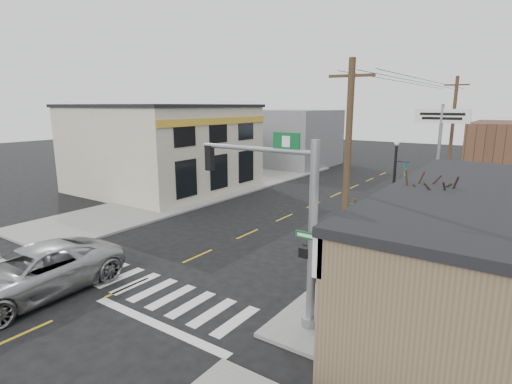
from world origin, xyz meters
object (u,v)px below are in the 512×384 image
Objects in this scene: suv at (33,273)px; guide_sign at (367,224)px; dance_center_sign at (440,132)px; utility_pole_near at (346,187)px; bare_tree at (431,183)px; utility_pole_far at (451,141)px; traffic_signal_pole at (292,213)px; fire_hydrant at (358,258)px; lamp_post at (395,183)px.

suv is 13.32m from guide_sign.
dance_center_sign is 0.84× the size of utility_pole_near.
bare_tree is (2.73, -1.88, 2.37)m from guide_sign.
utility_pole_far is (0.30, 17.61, 0.23)m from utility_pole_near.
utility_pole_far is (0.88, 13.52, 2.61)m from guide_sign.
bare_tree is at bearing -87.81° from utility_pole_far.
traffic_signal_pole is 16.88m from dance_center_sign.
traffic_signal_pole is at bearing 21.26° from suv.
utility_pole_far is (1.06, 14.00, 4.06)m from fire_hydrant.
bare_tree reaches higher than suv.
traffic_signal_pole reaches higher than lamp_post.
bare_tree is 0.65× the size of utility_pole_near.
suv is 0.94× the size of dance_center_sign.
dance_center_sign is (9.80, 20.54, 4.41)m from suv.
dance_center_sign is 15.07m from utility_pole_near.
traffic_signal_pole is 5.10m from bare_tree.
utility_pole_near reaches higher than bare_tree.
utility_pole_far is at bearing 82.92° from guide_sign.
traffic_signal_pole is at bearing -71.35° from lamp_post.
lamp_post reaches higher than fire_hydrant.
bare_tree is (2.11, -12.82, -0.97)m from dance_center_sign.
utility_pole_near is (-2.15, -2.21, 0.01)m from bare_tree.
suv is at bearing -134.65° from fire_hydrant.
suv is 8.86× the size of fire_hydrant.
dance_center_sign reaches higher than traffic_signal_pole.
bare_tree is at bearing -25.57° from fire_hydrant.
suv is 16.58m from lamp_post.
lamp_post is at bearing 88.60° from fire_hydrant.
traffic_signal_pole is at bearing -98.55° from utility_pole_far.
traffic_signal_pole is at bearing -126.76° from utility_pole_near.
bare_tree is at bearing -76.54° from dance_center_sign.
utility_pole_near is at bearing -64.69° from lamp_post.
traffic_signal_pole is at bearing -92.75° from fire_hydrant.
guide_sign is at bearing 44.21° from suv.
suv is 0.79× the size of utility_pole_near.
traffic_signal_pole is 2.11× the size of guide_sign.
lamp_post is 8.29m from utility_pole_near.
traffic_signal_pole is 1.12× the size of bare_tree.
lamp_post is 7.25m from dance_center_sign.
dance_center_sign is at bearing -100.45° from utility_pole_far.
traffic_signal_pole is 0.87× the size of dance_center_sign.
lamp_post reaches higher than suv.
suv is 0.75× the size of utility_pole_far.
suv is 1.27× the size of lamp_post.
lamp_post is at bearing 115.18° from bare_tree.
traffic_signal_pole is 19.41m from utility_pole_far.
guide_sign is 1.53m from fire_hydrant.
lamp_post is 9.61m from utility_pole_far.
utility_pole_far is (-1.85, 15.39, 0.24)m from bare_tree.
fire_hydrant is at bearing -98.98° from utility_pole_far.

